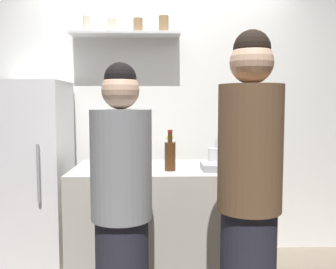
% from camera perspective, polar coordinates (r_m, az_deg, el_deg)
% --- Properties ---
extents(back_wall_assembly, '(4.80, 0.32, 2.60)m').
position_cam_1_polar(back_wall_assembly, '(3.58, -1.65, 3.05)').
color(back_wall_assembly, white).
rests_on(back_wall_assembly, ground).
extents(refrigerator, '(0.61, 0.65, 1.60)m').
position_cam_1_polar(refrigerator, '(3.41, -20.23, -5.88)').
color(refrigerator, white).
rests_on(refrigerator, ground).
extents(counter, '(1.43, 0.73, 0.93)m').
position_cam_1_polar(counter, '(2.97, 0.00, -13.88)').
color(counter, '#B7B2A8').
rests_on(counter, ground).
extents(baking_pan, '(0.34, 0.24, 0.05)m').
position_cam_1_polar(baking_pan, '(2.75, 8.70, -4.91)').
color(baking_pan, gray).
rests_on(baking_pan, counter).
extents(utensil_holder, '(0.10, 0.10, 0.21)m').
position_cam_1_polar(utensil_holder, '(3.14, 7.05, -3.09)').
color(utensil_holder, '#B2B2B7').
rests_on(utensil_holder, counter).
extents(wine_bottle_amber_glass, '(0.08, 0.08, 0.30)m').
position_cam_1_polar(wine_bottle_amber_glass, '(2.69, 0.32, -3.16)').
color(wine_bottle_amber_glass, '#472814').
rests_on(wine_bottle_amber_glass, counter).
extents(wine_bottle_green_glass, '(0.08, 0.08, 0.32)m').
position_cam_1_polar(wine_bottle_green_glass, '(3.18, 11.81, -1.84)').
color(wine_bottle_green_glass, '#19471E').
rests_on(wine_bottle_green_glass, counter).
extents(water_bottle_plastic, '(0.09, 0.09, 0.23)m').
position_cam_1_polar(water_bottle_plastic, '(2.97, 0.30, -2.63)').
color(water_bottle_plastic, silver).
rests_on(water_bottle_plastic, counter).
extents(person_grey_hoodie, '(0.34, 0.34, 1.64)m').
position_cam_1_polar(person_grey_hoodie, '(2.15, -7.10, -11.66)').
color(person_grey_hoodie, '#262633').
rests_on(person_grey_hoodie, ground).
extents(person_brown_jacket, '(0.34, 0.34, 1.79)m').
position_cam_1_polar(person_brown_jacket, '(2.06, 12.31, -9.78)').
color(person_brown_jacket, '#262633').
rests_on(person_brown_jacket, ground).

